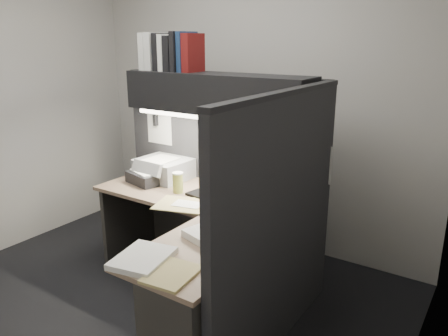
{
  "coord_description": "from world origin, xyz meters",
  "views": [
    {
      "loc": [
        2.04,
        -2.01,
        1.9
      ],
      "look_at": [
        0.36,
        0.51,
        1.0
      ],
      "focal_mm": 35.0,
      "sensor_mm": 36.0,
      "label": 1
    }
  ],
  "objects_px": {
    "keyboard": "(211,198)",
    "notebook_stack": "(148,177)",
    "coffee_cup": "(178,183)",
    "printer": "(164,169)",
    "telephone": "(293,200)",
    "overhead_shelf": "(216,93)",
    "desk": "(189,269)",
    "monitor": "(225,162)"
  },
  "relations": [
    {
      "from": "desk",
      "to": "printer",
      "type": "bearing_deg",
      "value": 139.22
    },
    {
      "from": "overhead_shelf",
      "to": "desk",
      "type": "bearing_deg",
      "value": -68.21
    },
    {
      "from": "desk",
      "to": "keyboard",
      "type": "xyz_separation_m",
      "value": [
        -0.19,
        0.52,
        0.3
      ]
    },
    {
      "from": "desk",
      "to": "telephone",
      "type": "height_order",
      "value": "telephone"
    },
    {
      "from": "printer",
      "to": "desk",
      "type": "bearing_deg",
      "value": -38.93
    },
    {
      "from": "keyboard",
      "to": "coffee_cup",
      "type": "xyz_separation_m",
      "value": [
        -0.31,
        -0.02,
        0.07
      ]
    },
    {
      "from": "overhead_shelf",
      "to": "telephone",
      "type": "bearing_deg",
      "value": -0.05
    },
    {
      "from": "notebook_stack",
      "to": "overhead_shelf",
      "type": "bearing_deg",
      "value": 18.78
    },
    {
      "from": "telephone",
      "to": "printer",
      "type": "distance_m",
      "value": 1.22
    },
    {
      "from": "desk",
      "to": "monitor",
      "type": "bearing_deg",
      "value": 107.01
    },
    {
      "from": "monitor",
      "to": "desk",
      "type": "bearing_deg",
      "value": -51.45
    },
    {
      "from": "telephone",
      "to": "coffee_cup",
      "type": "distance_m",
      "value": 0.91
    },
    {
      "from": "coffee_cup",
      "to": "notebook_stack",
      "type": "relative_size",
      "value": 0.5
    },
    {
      "from": "overhead_shelf",
      "to": "printer",
      "type": "relative_size",
      "value": 3.6
    },
    {
      "from": "keyboard",
      "to": "notebook_stack",
      "type": "xyz_separation_m",
      "value": [
        -0.68,
        0.04,
        0.04
      ]
    },
    {
      "from": "desk",
      "to": "notebook_stack",
      "type": "relative_size",
      "value": 5.47
    },
    {
      "from": "keyboard",
      "to": "telephone",
      "type": "relative_size",
      "value": 2.01
    },
    {
      "from": "coffee_cup",
      "to": "monitor",
      "type": "bearing_deg",
      "value": 48.64
    },
    {
      "from": "desk",
      "to": "keyboard",
      "type": "distance_m",
      "value": 0.63
    },
    {
      "from": "notebook_stack",
      "to": "desk",
      "type": "bearing_deg",
      "value": -32.7
    },
    {
      "from": "overhead_shelf",
      "to": "coffee_cup",
      "type": "bearing_deg",
      "value": -128.75
    },
    {
      "from": "coffee_cup",
      "to": "printer",
      "type": "bearing_deg",
      "value": 147.45
    },
    {
      "from": "desk",
      "to": "notebook_stack",
      "type": "height_order",
      "value": "notebook_stack"
    },
    {
      "from": "monitor",
      "to": "telephone",
      "type": "height_order",
      "value": "monitor"
    },
    {
      "from": "overhead_shelf",
      "to": "coffee_cup",
      "type": "distance_m",
      "value": 0.76
    },
    {
      "from": "printer",
      "to": "monitor",
      "type": "bearing_deg",
      "value": 8.97
    },
    {
      "from": "coffee_cup",
      "to": "desk",
      "type": "bearing_deg",
      "value": -45.42
    },
    {
      "from": "printer",
      "to": "notebook_stack",
      "type": "bearing_deg",
      "value": -99.84
    },
    {
      "from": "desk",
      "to": "coffee_cup",
      "type": "relative_size",
      "value": 11.04
    },
    {
      "from": "monitor",
      "to": "overhead_shelf",
      "type": "bearing_deg",
      "value": -121.36
    },
    {
      "from": "overhead_shelf",
      "to": "printer",
      "type": "bearing_deg",
      "value": -176.72
    },
    {
      "from": "keyboard",
      "to": "printer",
      "type": "bearing_deg",
      "value": 171.41
    },
    {
      "from": "coffee_cup",
      "to": "printer",
      "type": "height_order",
      "value": "printer"
    },
    {
      "from": "keyboard",
      "to": "printer",
      "type": "relative_size",
      "value": 0.99
    },
    {
      "from": "printer",
      "to": "coffee_cup",
      "type": "bearing_deg",
      "value": -30.7
    },
    {
      "from": "notebook_stack",
      "to": "monitor",
      "type": "bearing_deg",
      "value": 20.71
    },
    {
      "from": "monitor",
      "to": "keyboard",
      "type": "height_order",
      "value": "monitor"
    },
    {
      "from": "keyboard",
      "to": "printer",
      "type": "xyz_separation_m",
      "value": [
        -0.65,
        0.2,
        0.08
      ]
    },
    {
      "from": "monitor",
      "to": "notebook_stack",
      "type": "height_order",
      "value": "monitor"
    },
    {
      "from": "printer",
      "to": "keyboard",
      "type": "bearing_deg",
      "value": -15.25
    },
    {
      "from": "monitor",
      "to": "notebook_stack",
      "type": "xyz_separation_m",
      "value": [
        -0.63,
        -0.24,
        -0.17
      ]
    },
    {
      "from": "notebook_stack",
      "to": "keyboard",
      "type": "bearing_deg",
      "value": -3.0
    }
  ]
}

